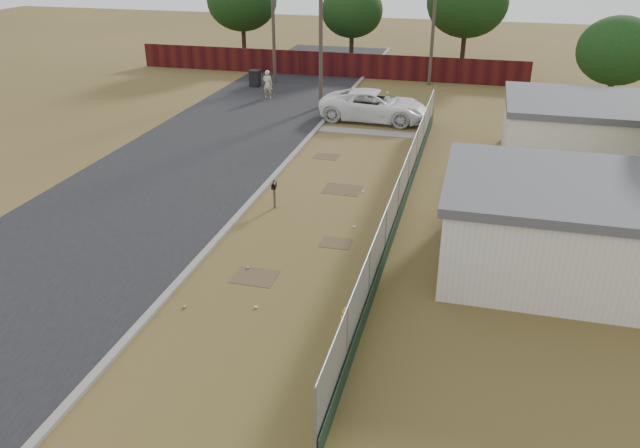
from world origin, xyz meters
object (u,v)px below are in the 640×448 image
(fire_hydrant, at_px, (347,318))
(trash_bin, at_px, (255,78))
(pedestrian, at_px, (268,84))
(pickup_truck, at_px, (375,106))
(mailbox, at_px, (274,187))

(fire_hydrant, xyz_separation_m, trash_bin, (-12.67, 27.52, 0.24))
(fire_hydrant, bearing_deg, pedestrian, 113.55)
(pickup_truck, relative_size, trash_bin, 5.50)
(fire_hydrant, height_order, pedestrian, pedestrian)
(fire_hydrant, xyz_separation_m, pedestrian, (-10.67, 24.48, 0.58))
(pickup_truck, bearing_deg, pedestrian, 68.51)
(pedestrian, bearing_deg, trash_bin, -52.21)
(pedestrian, bearing_deg, fire_hydrant, 118.07)
(pickup_truck, distance_m, trash_bin, 11.69)
(fire_hydrant, height_order, mailbox, mailbox)
(fire_hydrant, distance_m, pedestrian, 26.71)
(mailbox, xyz_separation_m, pedestrian, (-6.07, 16.98, 0.04))
(mailbox, height_order, pickup_truck, pickup_truck)
(mailbox, distance_m, pickup_truck, 13.67)
(pickup_truck, height_order, pedestrian, pedestrian)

